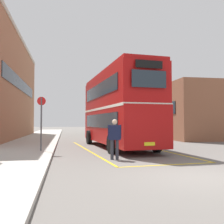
{
  "coord_description": "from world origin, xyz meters",
  "views": [
    {
      "loc": [
        -3.93,
        -7.14,
        1.62
      ],
      "look_at": [
        -0.54,
        11.59,
        2.36
      ],
      "focal_mm": 41.6,
      "sensor_mm": 36.0,
      "label": 1
    }
  ],
  "objects": [
    {
      "name": "single_deck_bus",
      "position": [
        2.2,
        28.7,
        1.64
      ],
      "size": [
        3.46,
        9.64,
        3.02
      ],
      "color": "black",
      "rests_on": "ground"
    },
    {
      "name": "pedestrian_boarding",
      "position": [
        -1.81,
        3.91,
        1.02
      ],
      "size": [
        0.58,
        0.26,
        1.74
      ],
      "color": "#2D2D38",
      "rests_on": "ground"
    },
    {
      "name": "sidewalk_left",
      "position": [
        -6.5,
        16.8,
        0.07
      ],
      "size": [
        4.0,
        57.6,
        0.14
      ],
      "primitive_type": "cube",
      "color": "#B2ADA3",
      "rests_on": "ground"
    },
    {
      "name": "bay_marking_yellow",
      "position": [
        -0.54,
        7.23,
        0.0
      ],
      "size": [
        5.29,
        12.28,
        0.01
      ],
      "color": "gold",
      "rests_on": "ground"
    },
    {
      "name": "depot_building_right",
      "position": [
        9.74,
        18.99,
        2.64
      ],
      "size": [
        8.56,
        13.24,
        5.28
      ],
      "color": "brown",
      "rests_on": "ground"
    },
    {
      "name": "bus_stop_sign",
      "position": [
        -5.14,
        6.71,
        1.81
      ],
      "size": [
        0.44,
        0.08,
        2.79
      ],
      "color": "#4C4C51",
      "rests_on": "sidewalk_left"
    },
    {
      "name": "ground_plane",
      "position": [
        0.0,
        14.4,
        0.0
      ],
      "size": [
        135.6,
        135.6,
        0.0
      ],
      "primitive_type": "plane",
      "color": "#66605B"
    },
    {
      "name": "double_decker_bus",
      "position": [
        -0.63,
        9.1,
        2.51
      ],
      "size": [
        3.47,
        10.08,
        4.75
      ],
      "color": "black",
      "rests_on": "ground"
    }
  ]
}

